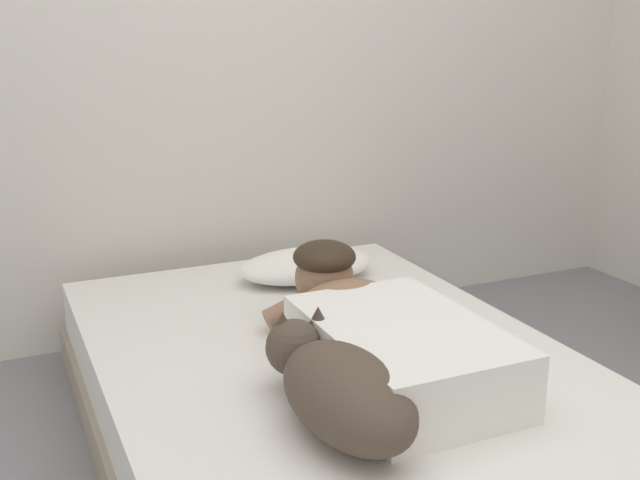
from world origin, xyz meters
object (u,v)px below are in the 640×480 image
cell_phone (302,335)px  person_lying (378,331)px  bed (329,400)px  coffee_cup (319,299)px  pillow (306,265)px  dog (340,388)px

cell_phone → person_lying: bearing=-68.5°
bed → cell_phone: size_ratio=13.89×
coffee_cup → cell_phone: 0.24m
cell_phone → pillow: bearing=65.4°
bed → pillow: pillow is taller
coffee_cup → pillow: bearing=74.4°
pillow → dog: size_ratio=0.90×
person_lying → cell_phone: bearing=111.5°
pillow → person_lying: (-0.12, -0.78, 0.05)m
pillow → dog: (-0.36, -1.04, 0.05)m
person_lying → coffee_cup: (0.03, 0.47, -0.07)m
pillow → bed: bearing=-107.1°
person_lying → cell_phone: size_ratio=6.57×
pillow → cell_phone: pillow is taller
coffee_cup → bed: bearing=-108.6°
bed → person_lying: bearing=-63.8°
bed → coffee_cup: (0.11, 0.31, 0.21)m
dog → cell_phone: size_ratio=4.11×
bed → person_lying: (0.08, -0.16, 0.27)m
bed → person_lying: 0.32m
pillow → cell_phone: bearing=-114.6°
person_lying → dog: bearing=-132.5°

